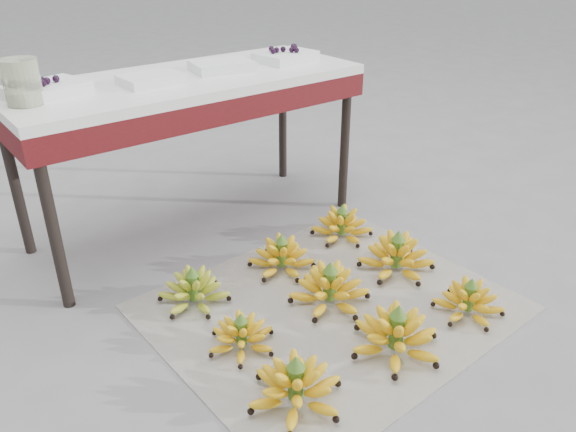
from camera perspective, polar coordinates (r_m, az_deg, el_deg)
ground at (r=2.16m, az=5.18°, el=-9.33°), size 60.00×60.00×0.00m
newspaper_mat at (r=2.15m, az=4.28°, el=-9.21°), size 1.28×1.09×0.01m
bunch_front_left at (r=1.74m, az=0.79°, el=-16.98°), size 0.36×0.36×0.18m
bunch_front_center at (r=1.94m, az=10.91°, el=-11.84°), size 0.40×0.40×0.19m
bunch_front_right at (r=2.19m, az=17.87°, el=-8.26°), size 0.29×0.29×0.15m
bunch_mid_left at (r=1.94m, az=-4.73°, el=-12.04°), size 0.28×0.28×0.14m
bunch_mid_center at (r=2.14m, az=4.25°, el=-7.41°), size 0.34×0.34×0.18m
bunch_mid_right at (r=2.37m, az=10.96°, el=-4.09°), size 0.32×0.32×0.19m
bunch_back_left at (r=2.16m, az=-9.55°, el=-7.48°), size 0.30×0.30×0.16m
bunch_back_center at (r=2.34m, az=-0.66°, el=-4.19°), size 0.28×0.28×0.17m
bunch_back_right at (r=2.59m, az=5.49°, el=-0.99°), size 0.34×0.34×0.17m
vendor_table at (r=2.50m, az=-10.16°, el=11.99°), size 1.51×0.60×0.72m
tray_far_left at (r=2.31m, az=-23.41°, el=11.76°), size 0.32×0.26×0.07m
tray_left at (r=2.37m, az=-13.74°, el=13.35°), size 0.24×0.18×0.04m
tray_right at (r=2.55m, az=-6.72°, el=14.90°), size 0.28×0.23×0.04m
tray_far_right at (r=2.73m, az=-0.24°, el=15.95°), size 0.29×0.23×0.07m
glass_jar at (r=2.21m, az=-25.42°, el=12.20°), size 0.16×0.16×0.16m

